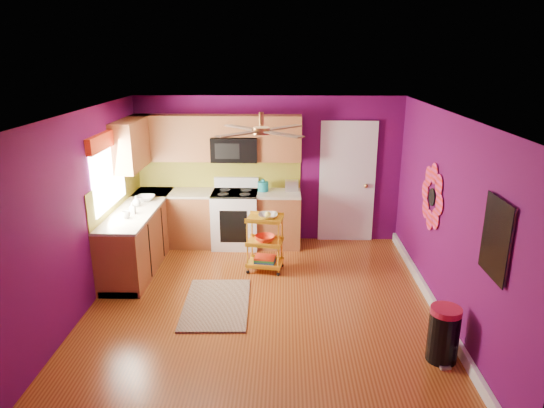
{
  "coord_description": "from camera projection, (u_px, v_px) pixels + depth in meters",
  "views": [
    {
      "loc": [
        0.28,
        -5.58,
        3.18
      ],
      "look_at": [
        0.12,
        0.4,
        1.3
      ],
      "focal_mm": 32.0,
      "sensor_mm": 36.0,
      "label": 1
    }
  ],
  "objects": [
    {
      "name": "ground",
      "position": [
        262.0,
        308.0,
        6.28
      ],
      "size": [
        5.0,
        5.0,
        0.0
      ],
      "primitive_type": "plane",
      "color": "brown",
      "rests_on": "ground"
    },
    {
      "name": "room_envelope",
      "position": [
        263.0,
        187.0,
        5.79
      ],
      "size": [
        4.54,
        5.04,
        2.52
      ],
      "color": "#57094C",
      "rests_on": "ground"
    },
    {
      "name": "lower_cabinets",
      "position": [
        185.0,
        228.0,
        7.92
      ],
      "size": [
        2.81,
        2.31,
        0.94
      ],
      "color": "brown",
      "rests_on": "ground"
    },
    {
      "name": "electric_range",
      "position": [
        235.0,
        218.0,
        8.22
      ],
      "size": [
        0.76,
        0.66,
        1.13
      ],
      "color": "white",
      "rests_on": "ground"
    },
    {
      "name": "upper_cabinetry",
      "position": [
        191.0,
        141.0,
        7.85
      ],
      "size": [
        2.8,
        2.3,
        1.26
      ],
      "color": "brown",
      "rests_on": "ground"
    },
    {
      "name": "left_window",
      "position": [
        108.0,
        159.0,
        6.82
      ],
      "size": [
        0.08,
        1.35,
        1.08
      ],
      "color": "white",
      "rests_on": "ground"
    },
    {
      "name": "panel_door",
      "position": [
        347.0,
        184.0,
        8.29
      ],
      "size": [
        0.95,
        0.11,
        2.15
      ],
      "color": "white",
      "rests_on": "ground"
    },
    {
      "name": "right_wall_art",
      "position": [
        456.0,
        213.0,
        5.47
      ],
      "size": [
        0.04,
        2.74,
        1.04
      ],
      "color": "black",
      "rests_on": "ground"
    },
    {
      "name": "ceiling_fan",
      "position": [
        261.0,
        130.0,
        5.79
      ],
      "size": [
        1.01,
        1.01,
        0.26
      ],
      "color": "#BF8C3F",
      "rests_on": "ground"
    },
    {
      "name": "shag_rug",
      "position": [
        216.0,
        304.0,
        6.38
      ],
      "size": [
        0.88,
        1.4,
        0.02
      ],
      "primitive_type": "cube",
      "rotation": [
        0.0,
        0.0,
        0.03
      ],
      "color": "black",
      "rests_on": "ground"
    },
    {
      "name": "rolling_cart",
      "position": [
        265.0,
        241.0,
        7.24
      ],
      "size": [
        0.57,
        0.45,
        0.95
      ],
      "color": "gold",
      "rests_on": "ground"
    },
    {
      "name": "trash_can",
      "position": [
        443.0,
        334.0,
        5.15
      ],
      "size": [
        0.37,
        0.38,
        0.62
      ],
      "color": "black",
      "rests_on": "ground"
    },
    {
      "name": "teal_kettle",
      "position": [
        263.0,
        186.0,
        8.14
      ],
      "size": [
        0.18,
        0.18,
        0.21
      ],
      "color": "#12808C",
      "rests_on": "lower_cabinets"
    },
    {
      "name": "toaster",
      "position": [
        292.0,
        186.0,
        8.15
      ],
      "size": [
        0.22,
        0.15,
        0.18
      ],
      "primitive_type": "cube",
      "color": "beige",
      "rests_on": "lower_cabinets"
    },
    {
      "name": "soap_bottle_a",
      "position": [
        132.0,
        208.0,
        7.0
      ],
      "size": [
        0.08,
        0.08,
        0.17
      ],
      "primitive_type": "imported",
      "color": "#EA3F72",
      "rests_on": "lower_cabinets"
    },
    {
      "name": "soap_bottle_b",
      "position": [
        136.0,
        201.0,
        7.34
      ],
      "size": [
        0.13,
        0.13,
        0.16
      ],
      "primitive_type": "imported",
      "color": "white",
      "rests_on": "lower_cabinets"
    },
    {
      "name": "counter_dish",
      "position": [
        146.0,
        198.0,
        7.65
      ],
      "size": [
        0.28,
        0.28,
        0.07
      ],
      "primitive_type": "imported",
      "color": "white",
      "rests_on": "lower_cabinets"
    },
    {
      "name": "counter_cup",
      "position": [
        126.0,
        215.0,
        6.82
      ],
      "size": [
        0.12,
        0.12,
        0.1
      ],
      "primitive_type": "imported",
      "color": "white",
      "rests_on": "lower_cabinets"
    }
  ]
}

